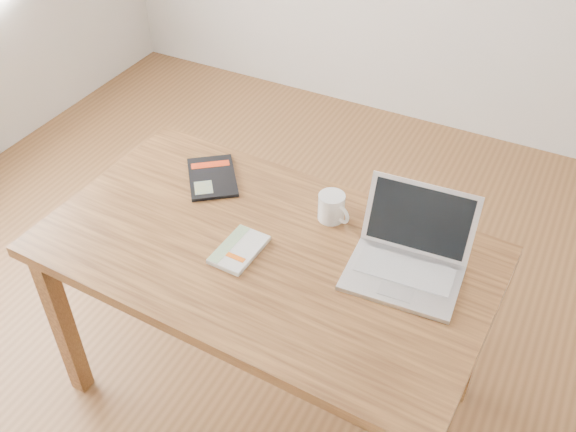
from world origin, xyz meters
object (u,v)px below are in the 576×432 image
at_px(white_guidebook, 239,250).
at_px(coffee_mug, 332,207).
at_px(black_guidebook, 212,177).
at_px(laptop, 408,256).
at_px(desk, 266,267).

height_order(white_guidebook, coffee_mug, coffee_mug).
distance_m(white_guidebook, black_guidebook, 0.39).
bearing_deg(black_guidebook, white_guidebook, -83.05).
xyz_separation_m(white_guidebook, black_guidebook, (-0.28, 0.28, -0.00)).
distance_m(laptop, coffee_mug, 0.31).
relative_size(laptop, coffee_mug, 2.90).
relative_size(black_guidebook, laptop, 0.83).
relative_size(desk, white_guidebook, 7.37).
relative_size(desk, laptop, 4.08).
bearing_deg(white_guidebook, black_guidebook, 137.13).
bearing_deg(coffee_mug, laptop, 4.03).
distance_m(black_guidebook, laptop, 0.77).
height_order(laptop, coffee_mug, laptop).
bearing_deg(black_guidebook, desk, -71.52).
height_order(desk, coffee_mug, coffee_mug).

